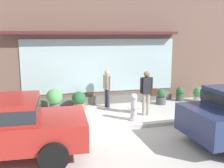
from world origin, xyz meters
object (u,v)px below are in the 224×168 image
at_px(potted_plant_corner_tall, 180,94).
at_px(potted_plant_doorstep, 79,100).
at_px(pedestrian_with_handbag, 147,90).
at_px(potted_plant_by_entrance, 54,99).
at_px(potted_plant_near_hydrant, 161,97).
at_px(potted_plant_window_left, 29,104).
at_px(pedestrian_passerby, 107,86).
at_px(fire_hydrant, 134,107).
at_px(potted_plant_window_right, 198,94).

bearing_deg(potted_plant_corner_tall, potted_plant_doorstep, -176.87).
xyz_separation_m(pedestrian_with_handbag, potted_plant_by_entrance, (-3.32, 1.26, -0.44)).
height_order(potted_plant_near_hydrant, potted_plant_window_left, potted_plant_window_left).
relative_size(pedestrian_passerby, potted_plant_by_entrance, 1.69).
relative_size(pedestrian_passerby, potted_plant_doorstep, 2.11).
xyz_separation_m(pedestrian_passerby, potted_plant_by_entrance, (-2.15, -0.17, -0.37)).
distance_m(pedestrian_with_handbag, potted_plant_by_entrance, 3.58).
distance_m(fire_hydrant, potted_plant_corner_tall, 3.62).
bearing_deg(potted_plant_near_hydrant, fire_hydrant, -136.66).
bearing_deg(potted_plant_near_hydrant, pedestrian_passerby, 177.10).
bearing_deg(potted_plant_window_left, potted_plant_by_entrance, -8.63).
bearing_deg(pedestrian_with_handbag, pedestrian_passerby, 131.51).
height_order(potted_plant_window_left, potted_plant_corner_tall, potted_plant_window_left).
distance_m(fire_hydrant, potted_plant_by_entrance, 3.17).
relative_size(potted_plant_corner_tall, potted_plant_window_right, 0.99).
bearing_deg(fire_hydrant, potted_plant_corner_tall, 35.25).
bearing_deg(fire_hydrant, potted_plant_window_left, 152.85).
bearing_deg(potted_plant_window_left, potted_plant_doorstep, -0.83).
relative_size(potted_plant_doorstep, potted_plant_window_right, 1.14).
xyz_separation_m(potted_plant_near_hydrant, potted_plant_window_right, (1.83, -0.01, 0.01)).
distance_m(potted_plant_corner_tall, potted_plant_by_entrance, 5.63).
xyz_separation_m(fire_hydrant, pedestrian_with_handbag, (0.66, 0.46, 0.48)).
height_order(fire_hydrant, potted_plant_near_hydrant, fire_hydrant).
distance_m(potted_plant_near_hydrant, potted_plant_window_left, 5.50).
xyz_separation_m(pedestrian_with_handbag, potted_plant_window_left, (-4.30, 1.40, -0.62)).
bearing_deg(pedestrian_passerby, potted_plant_near_hydrant, -121.79).
height_order(pedestrian_with_handbag, potted_plant_window_left, pedestrian_with_handbag).
bearing_deg(potted_plant_corner_tall, pedestrian_with_handbag, -144.56).
relative_size(fire_hydrant, potted_plant_by_entrance, 1.05).
bearing_deg(potted_plant_window_left, fire_hydrant, -27.15).
relative_size(pedestrian_passerby, potted_plant_window_left, 2.29).
relative_size(pedestrian_with_handbag, potted_plant_doorstep, 2.26).
bearing_deg(potted_plant_window_right, pedestrian_passerby, 178.27).
bearing_deg(potted_plant_window_right, potted_plant_corner_tall, 155.74).
distance_m(potted_plant_corner_tall, potted_plant_window_right, 0.81).
xyz_separation_m(potted_plant_near_hydrant, potted_plant_window_left, (-5.50, 0.10, 0.03)).
distance_m(potted_plant_near_hydrant, potted_plant_doorstep, 3.56).
xyz_separation_m(potted_plant_window_left, potted_plant_by_entrance, (0.97, -0.15, 0.18)).
bearing_deg(potted_plant_by_entrance, potted_plant_doorstep, 7.03).
height_order(pedestrian_passerby, potted_plant_near_hydrant, pedestrian_passerby).
xyz_separation_m(fire_hydrant, pedestrian_passerby, (-0.51, 1.88, 0.41)).
relative_size(fire_hydrant, potted_plant_corner_tall, 1.51).
relative_size(pedestrian_with_handbag, potted_plant_window_right, 2.57).
bearing_deg(pedestrian_passerby, fire_hydrant, 166.26).
bearing_deg(pedestrian_with_handbag, potted_plant_doorstep, 151.69).
xyz_separation_m(pedestrian_passerby, potted_plant_window_left, (-3.12, -0.02, -0.55)).
bearing_deg(potted_plant_near_hydrant, potted_plant_by_entrance, -179.42).
distance_m(pedestrian_passerby, potted_plant_window_right, 4.25).
relative_size(pedestrian_passerby, potted_plant_near_hydrant, 2.35).
bearing_deg(potted_plant_window_left, pedestrian_with_handbag, -18.11).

